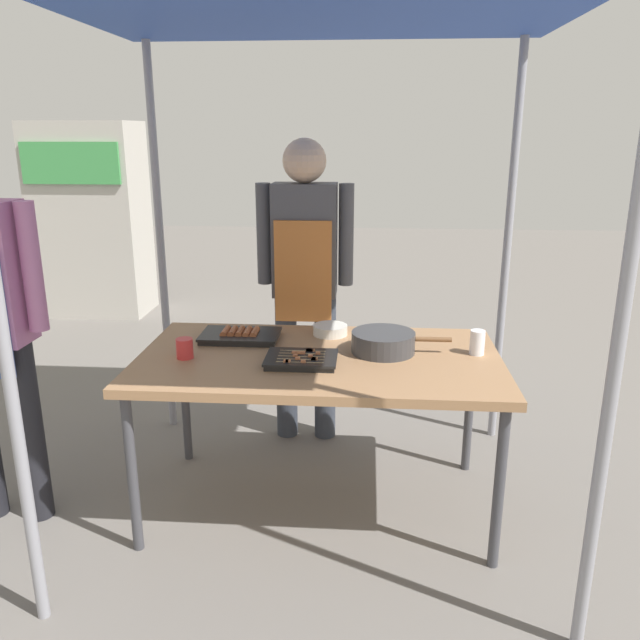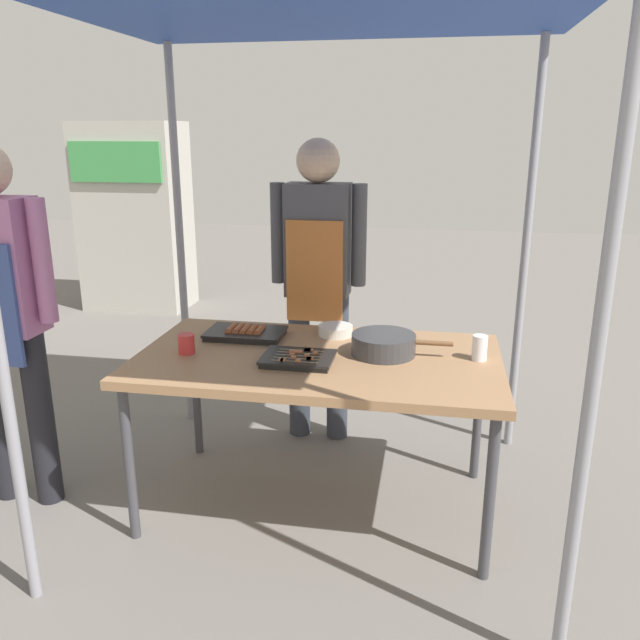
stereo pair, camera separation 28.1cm
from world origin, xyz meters
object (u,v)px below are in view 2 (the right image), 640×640
Objects in this scene: neighbor_stall_left at (135,217)px; customer_nearby at (1,299)px; condiment_bowl at (336,330)px; cooking_wok at (384,343)px; stall_table at (318,367)px; tray_grilled_sausages at (246,333)px; drink_cup_by_wok at (480,348)px; drink_cup_near_edge at (186,344)px; vendor_woman at (318,267)px; tray_meat_skewers at (298,359)px.

customer_nearby is at bearing -73.24° from neighbor_stall_left.
condiment_bowl is 0.10× the size of customer_nearby.
stall_table is at bearing -166.13° from cooking_wok.
drink_cup_by_wok is at bearing -6.70° from tray_grilled_sausages.
neighbor_stall_left is at bearing 130.70° from cooking_wok.
drink_cup_near_edge is at bearing -124.97° from tray_grilled_sausages.
tray_grilled_sausages is at bearing 63.14° from vendor_woman.
customer_nearby reaches higher than condiment_bowl.
vendor_woman is 1.55m from customer_nearby.
customer_nearby is 0.93× the size of neighbor_stall_left.
condiment_bowl is (0.10, 0.41, 0.01)m from tray_meat_skewers.
tray_grilled_sausages reaches higher than stall_table.
tray_meat_skewers is 0.42m from condiment_bowl.
vendor_woman reaches higher than customer_nearby.
vendor_woman is at bearing 60.17° from drink_cup_near_edge.
tray_grilled_sausages reaches higher than condiment_bowl.
drink_cup_by_wok is (0.77, 0.17, 0.04)m from tray_meat_skewers.
tray_meat_skewers is 1.83× the size of condiment_bowl.
stall_table is 0.96× the size of customer_nearby.
stall_table is 0.79m from vendor_woman.
cooking_wok reaches higher than stall_table.
drink_cup_near_edge is at bearing -170.65° from cooking_wok.
vendor_woman is at bearing 111.65° from condiment_bowl.
stall_table is 0.71m from drink_cup_by_wok.
neighbor_stall_left is at bearing 106.76° from customer_nearby.
condiment_bowl is (0.03, 0.31, 0.08)m from stall_table.
stall_table is 3.60× the size of cooking_wok.
stall_table is 0.45m from tray_grilled_sausages.
stall_table is 1.43m from customer_nearby.
tray_grilled_sausages is 2.22× the size of condiment_bowl.
condiment_bowl is 0.10× the size of vendor_woman.
tray_grilled_sausages is at bearing -165.91° from condiment_bowl.
tray_meat_skewers is at bearing 94.48° from vendor_woman.
neighbor_stall_left reaches higher than condiment_bowl.
neighbor_stall_left is (-2.34, 3.30, 0.13)m from tray_meat_skewers.
neighbor_stall_left is at bearing 126.95° from stall_table.
customer_nearby is at bearing -171.76° from drink_cup_near_edge.
tray_grilled_sausages is 0.22× the size of customer_nearby.
tray_grilled_sausages is at bearing 21.39° from customer_nearby.
drink_cup_by_wok is (0.67, -0.23, 0.03)m from condiment_bowl.
tray_grilled_sausages is 0.69m from cooking_wok.
drink_cup_near_edge reaches higher than condiment_bowl.
cooking_wok is 2.67× the size of condiment_bowl.
condiment_bowl is 1.51× the size of drink_cup_by_wok.
customer_nearby reaches higher than stall_table.
cooking_wok is 4.13m from neighbor_stall_left.
tray_meat_skewers is at bearing -167.19° from drink_cup_by_wok.
cooking_wok reaches higher than condiment_bowl.
drink_cup_by_wok is 2.11m from customer_nearby.
vendor_woman is 0.93× the size of neighbor_stall_left.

